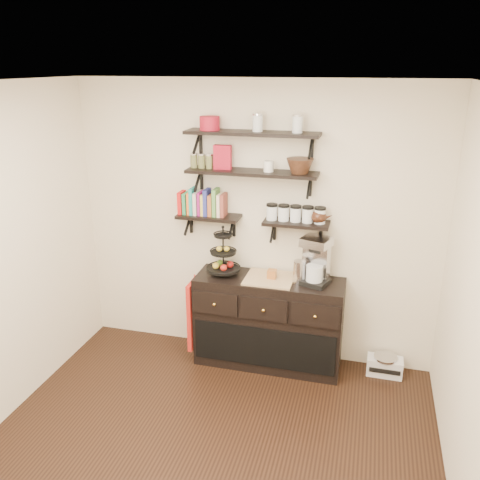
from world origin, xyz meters
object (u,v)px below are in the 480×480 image
Objects in this scene: fruit_stand at (224,259)px; radio at (385,366)px; sideboard at (269,322)px; coffee_maker at (316,261)px.

radio is at bearing 2.63° from fruit_stand.
sideboard is at bearing -0.40° from fruit_stand.
coffee_maker is (0.42, 0.03, 0.66)m from sideboard.
fruit_stand is 1.41× the size of radio.
coffee_maker reaches higher than radio.
fruit_stand is at bearing -160.24° from coffee_maker.
radio is at bearing 21.59° from coffee_maker.
sideboard is at bearing -175.41° from radio.
fruit_stand is 1.04× the size of coffee_maker.
coffee_maker is (0.87, 0.03, 0.05)m from fruit_stand.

